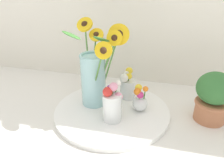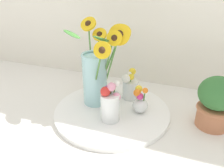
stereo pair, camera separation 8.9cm
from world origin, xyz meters
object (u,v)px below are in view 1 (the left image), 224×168
at_px(mason_jar_sunflowers, 95,72).
at_px(vase_small_back, 128,86).
at_px(serving_tray, 112,111).
at_px(potted_plant, 214,96).
at_px(vase_bulb_right, 140,100).
at_px(vase_small_center, 112,104).

relative_size(mason_jar_sunflowers, vase_small_back, 2.66).
bearing_deg(serving_tray, vase_small_back, 69.70).
bearing_deg(potted_plant, vase_small_back, 168.66).
bearing_deg(serving_tray, vase_bulb_right, 10.11).
relative_size(mason_jar_sunflowers, vase_bulb_right, 3.01).
xyz_separation_m(vase_small_center, vase_small_back, (0.03, 0.21, -0.01)).
bearing_deg(vase_small_center, serving_tray, 104.61).
xyz_separation_m(mason_jar_sunflowers, vase_bulb_right, (0.21, -0.02, -0.11)).
distance_m(vase_bulb_right, vase_small_back, 0.13).
bearing_deg(mason_jar_sunflowers, vase_small_center, -46.95).
height_order(serving_tray, mason_jar_sunflowers, mason_jar_sunflowers).
bearing_deg(mason_jar_sunflowers, serving_tray, -23.49).
bearing_deg(serving_tray, vase_small_center, -75.39).
distance_m(serving_tray, mason_jar_sunflowers, 0.20).
distance_m(serving_tray, vase_bulb_right, 0.14).
height_order(vase_bulb_right, vase_small_back, vase_small_back).
xyz_separation_m(serving_tray, vase_small_back, (0.05, 0.13, 0.07)).
height_order(serving_tray, potted_plant, potted_plant).
height_order(serving_tray, vase_small_center, vase_small_center).
bearing_deg(mason_jar_sunflowers, vase_small_back, 33.99).
xyz_separation_m(vase_small_center, potted_plant, (0.41, 0.13, 0.02)).
bearing_deg(potted_plant, mason_jar_sunflowers, -178.41).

